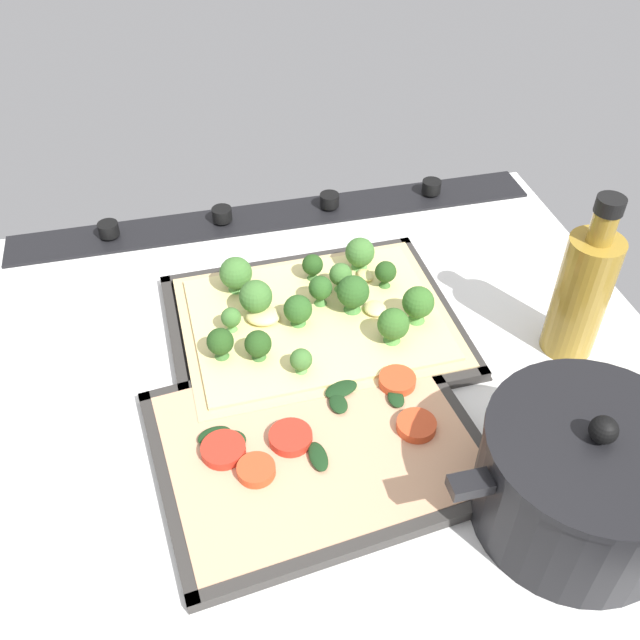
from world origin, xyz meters
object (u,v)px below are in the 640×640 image
at_px(oil_bottle, 582,292).
at_px(baking_tray_front, 314,327).
at_px(cooking_pot, 583,479).
at_px(broccoli_pizza, 315,313).
at_px(veggie_pizza_back, 316,441).
at_px(baking_tray_back, 317,447).

bearing_deg(oil_bottle, baking_tray_front, -19.06).
relative_size(baking_tray_front, cooking_pot, 1.33).
bearing_deg(broccoli_pizza, cooking_pot, 119.11).
height_order(baking_tray_front, cooking_pot, cooking_pot).
bearing_deg(broccoli_pizza, oil_bottle, 160.03).
height_order(cooking_pot, oil_bottle, oil_bottle).
relative_size(veggie_pizza_back, cooking_pot, 1.23).
height_order(broccoli_pizza, baking_tray_back, broccoli_pizza).
xyz_separation_m(baking_tray_front, veggie_pizza_back, (0.04, 0.17, 0.01)).
bearing_deg(broccoli_pizza, veggie_pizza_back, 77.25).
distance_m(baking_tray_front, oil_bottle, 0.30).
height_order(broccoli_pizza, oil_bottle, oil_bottle).
height_order(baking_tray_front, broccoli_pizza, broccoli_pizza).
height_order(baking_tray_front, baking_tray_back, same).
bearing_deg(cooking_pot, broccoli_pizza, -60.89).
relative_size(broccoli_pizza, baking_tray_back, 0.92).
xyz_separation_m(cooking_pot, oil_bottle, (-0.10, -0.20, 0.03)).
xyz_separation_m(baking_tray_front, cooking_pot, (-0.17, 0.30, 0.05)).
relative_size(broccoli_pizza, oil_bottle, 1.57).
relative_size(veggie_pizza_back, oil_bottle, 1.57).
height_order(veggie_pizza_back, oil_bottle, oil_bottle).
xyz_separation_m(broccoli_pizza, veggie_pizza_back, (0.04, 0.18, -0.01)).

